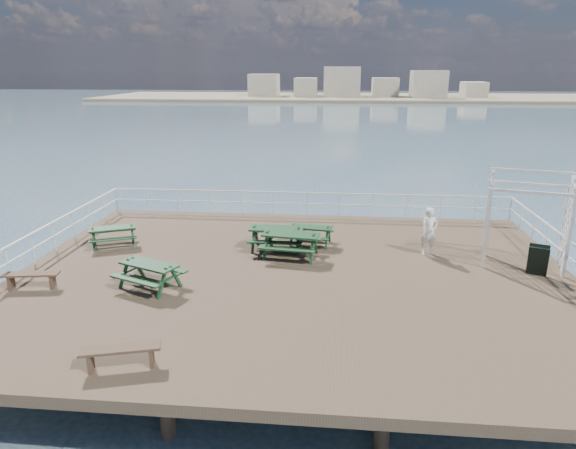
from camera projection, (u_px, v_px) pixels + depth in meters
The scene contains 13 objects.
ground at pixel (293, 278), 16.70m from camera, with size 18.00×14.00×0.30m, color brown.
sea_backdrop at pixel (379, 94), 143.26m from camera, with size 300.00×300.00×9.20m.
railing at pixel (298, 225), 18.85m from camera, with size 17.77×13.76×1.10m.
picnic_table_a at pixel (113, 232), 19.15m from camera, with size 2.06×1.89×0.81m.
picnic_table_b at pixel (277, 234), 18.70m from camera, with size 1.98×1.60×0.95m.
picnic_table_c at pixel (311, 231), 19.35m from camera, with size 1.78×1.52×0.78m.
picnic_table_d at pixel (149, 270), 15.44m from camera, with size 2.24×2.06×0.88m.
picnic_table_e at pixel (291, 240), 17.98m from camera, with size 2.16×1.83×0.96m.
flat_bench_near at pixel (31, 277), 15.49m from camera, with size 1.68×0.64×0.47m.
flat_bench_far at pixel (121, 352), 11.33m from camera, with size 1.79×0.88×0.50m.
trellis_arbor at pixel (526, 224), 16.94m from camera, with size 2.90×2.02×3.27m.
sandwich_board at pixel (538, 261), 16.40m from camera, with size 0.73×0.64×1.01m.
person at pixel (429, 232), 18.11m from camera, with size 0.63×0.41×1.72m, color white.
Camera 1 is at (1.32, -15.41, 6.39)m, focal length 32.00 mm.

